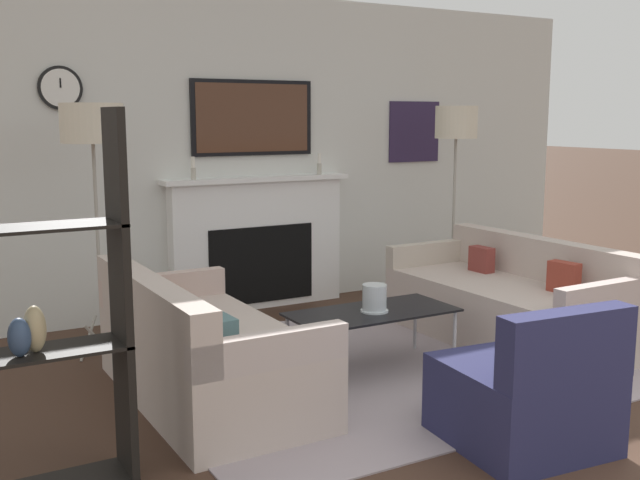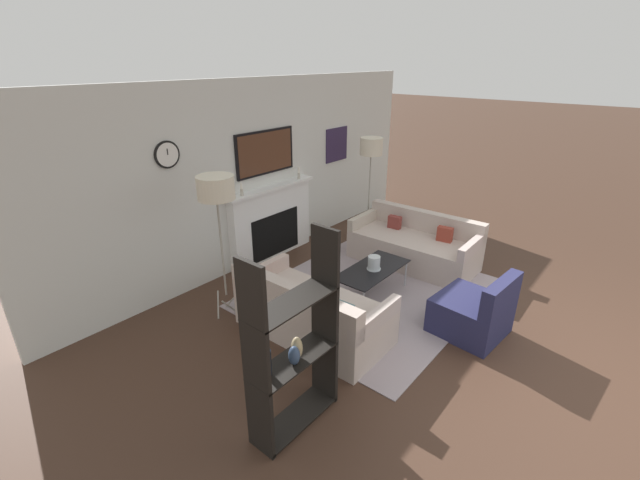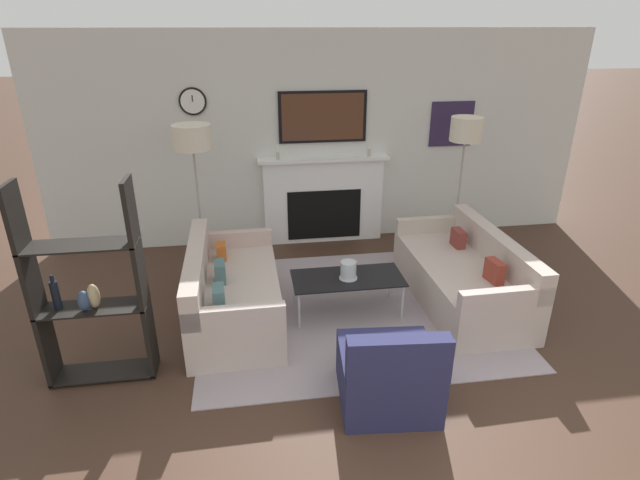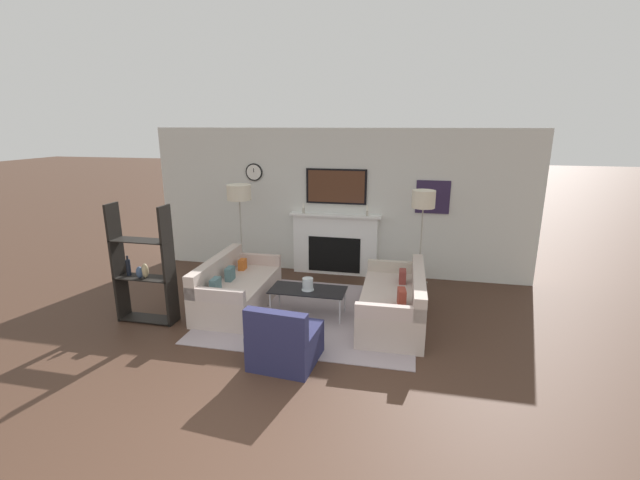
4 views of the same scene
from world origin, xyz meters
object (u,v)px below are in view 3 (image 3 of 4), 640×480
Objects in this scene: couch_left at (231,294)px; armchair at (389,375)px; couch_right at (464,277)px; floor_lamp_right at (466,132)px; coffee_table at (347,280)px; hurricane_candle at (348,271)px; floor_lamp_left at (192,139)px; shelf_unit at (89,292)px.

armchair is (1.22, -1.40, -0.02)m from couch_left.
floor_lamp_right is (0.34, 1.08, 1.31)m from couch_right.
hurricane_candle is at bearing -83.78° from coffee_table.
coffee_table is 2.31m from floor_lamp_right.
shelf_unit is (-0.73, -1.81, -0.80)m from floor_lamp_left.
couch_right is 1.07× the size of floor_lamp_right.
couch_right is 1.27m from coffee_table.
couch_right is 1.86m from armchair.
armchair is 4.36× the size of hurricane_candle.
shelf_unit reaches higher than coffee_table.
hurricane_candle is 2.20m from floor_lamp_left.
coffee_table is 0.63× the size of floor_lamp_left.
couch_left reaches higher than hurricane_candle.
couch_left is 9.48× the size of hurricane_candle.
couch_left is at bearing 177.47° from coffee_table.
hurricane_candle is (-1.26, -0.07, 0.21)m from couch_right.
floor_lamp_left is (-0.33, 1.09, 1.32)m from couch_left.
couch_right is 10.28× the size of hurricane_candle.
coffee_table is (1.16, -0.05, 0.10)m from couch_left.
armchair is 0.45× the size of floor_lamp_left.
floor_lamp_left reaches higher than couch_left.
floor_lamp_right reaches higher than shelf_unit.
couch_right is at bearing 2.40° from coffee_table.
hurricane_candle is at bearing 16.41° from shelf_unit.
couch_left is 2.18× the size of armchair.
floor_lamp_left reaches higher than shelf_unit.
hurricane_candle is 0.11× the size of shelf_unit.
armchair reaches higher than hurricane_candle.
armchair reaches higher than couch_right.
shelf_unit is (-2.22, -0.67, 0.42)m from coffee_table.
floor_lamp_left is 1.00× the size of floor_lamp_right.
shelf_unit is (-3.82, -1.81, -0.79)m from floor_lamp_right.
shelf_unit reaches higher than hurricane_candle.
armchair reaches higher than coffee_table.
couch_left is 1.56× the size of coffee_table.
coffee_table is at bearing 92.26° from armchair.
hurricane_candle is (-0.05, 1.33, 0.22)m from armchair.
floor_lamp_right is at bearing 35.87° from hurricane_candle.
shelf_unit reaches higher than couch_right.
couch_left is at bearing -158.56° from floor_lamp_right.
couch_right reaches higher than coffee_table.
floor_lamp_right is at bearing 72.76° from couch_right.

